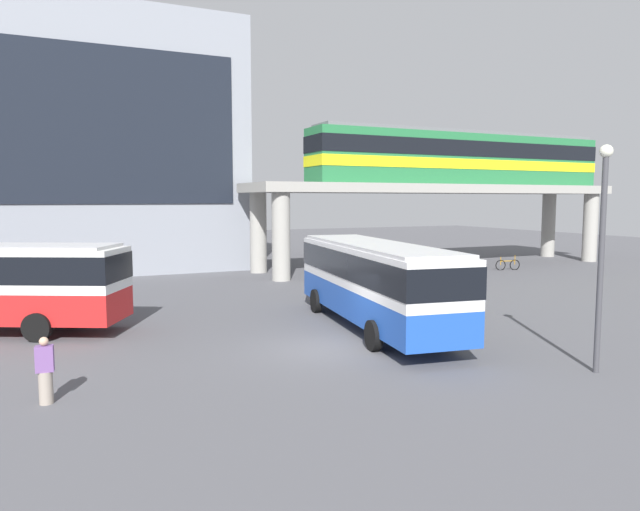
# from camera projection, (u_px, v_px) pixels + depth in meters

# --- Properties ---
(ground_plane) EXTENTS (120.00, 120.00, 0.00)m
(ground_plane) POSITION_uv_depth(u_px,v_px,m) (237.00, 300.00, 27.77)
(ground_plane) COLOR #515156
(station_building) EXTENTS (27.70, 14.05, 16.93)m
(station_building) POSITION_uv_depth(u_px,v_px,m) (26.00, 146.00, 39.33)
(station_building) COLOR gray
(station_building) RESTS_ON ground_plane
(elevated_platform) EXTENTS (28.18, 5.81, 5.87)m
(elevated_platform) POSITION_uv_depth(u_px,v_px,m) (439.00, 198.00, 41.33)
(elevated_platform) COLOR #9E9B93
(elevated_platform) RESTS_ON ground_plane
(train) EXTENTS (23.75, 2.96, 3.84)m
(train) POSITION_uv_depth(u_px,v_px,m) (462.00, 158.00, 41.87)
(train) COLOR #26723F
(train) RESTS_ON elevated_platform
(bus_main) EXTENTS (4.08, 11.29, 3.22)m
(bus_main) POSITION_uv_depth(u_px,v_px,m) (374.00, 276.00, 21.63)
(bus_main) COLOR #1E4CB2
(bus_main) RESTS_ON ground_plane
(bicycle_orange) EXTENTS (1.75, 0.51, 1.04)m
(bicycle_orange) POSITION_uv_depth(u_px,v_px,m) (508.00, 265.00, 39.64)
(bicycle_orange) COLOR black
(bicycle_orange) RESTS_ON ground_plane
(bicycle_silver) EXTENTS (1.78, 0.33, 1.04)m
(bicycle_silver) POSITION_uv_depth(u_px,v_px,m) (365.00, 281.00, 31.68)
(bicycle_silver) COLOR black
(bicycle_silver) RESTS_ON ground_plane
(bicycle_blue) EXTENTS (1.78, 0.33, 1.04)m
(bicycle_blue) POSITION_uv_depth(u_px,v_px,m) (467.00, 274.00, 34.76)
(bicycle_blue) COLOR black
(bicycle_blue) RESTS_ON ground_plane
(pedestrian_at_kerb) EXTENTS (0.42, 0.32, 1.62)m
(pedestrian_at_kerb) POSITION_uv_depth(u_px,v_px,m) (45.00, 373.00, 13.67)
(pedestrian_at_kerb) COLOR gray
(pedestrian_at_kerb) RESTS_ON ground_plane
(lamp_post) EXTENTS (0.36, 0.36, 6.32)m
(lamp_post) POSITION_uv_depth(u_px,v_px,m) (602.00, 240.00, 15.86)
(lamp_post) COLOR #3F3F44
(lamp_post) RESTS_ON ground_plane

